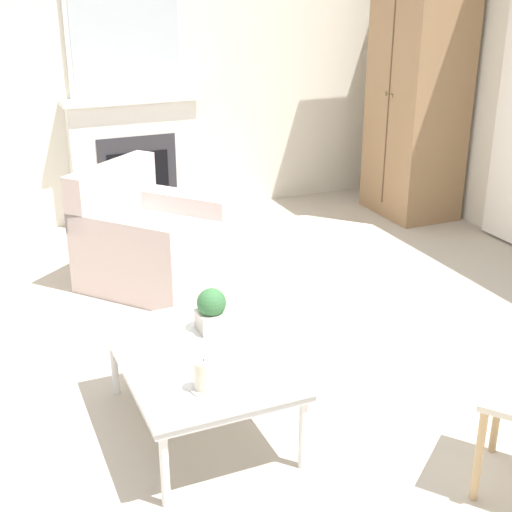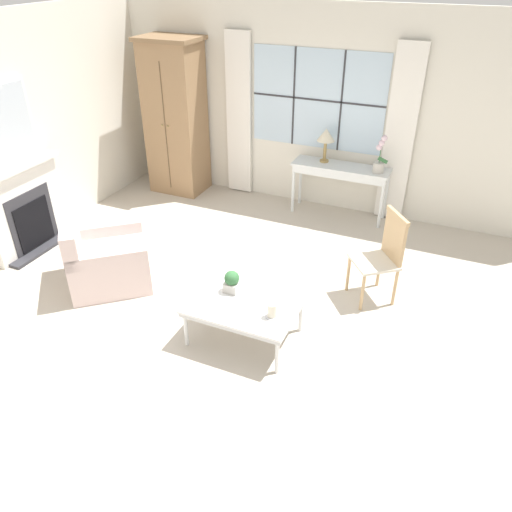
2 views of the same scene
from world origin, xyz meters
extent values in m
plane|color=#BCB2A3|center=(0.00, 0.00, 0.00)|extent=(14.00, 14.00, 0.00)
cube|color=silver|center=(0.00, 3.03, 1.40)|extent=(7.20, 0.06, 2.80)
cube|color=silver|center=(0.00, 3.00, 1.56)|extent=(1.91, 0.01, 1.34)
cube|color=#2D2D33|center=(-0.34, 2.99, 1.56)|extent=(0.02, 0.02, 1.34)
cube|color=#2D2D33|center=(0.34, 2.99, 1.56)|extent=(0.02, 0.02, 1.34)
cube|color=#2D2D33|center=(0.00, 2.99, 1.56)|extent=(1.91, 0.02, 0.02)
cube|color=white|center=(-1.19, 2.95, 1.21)|extent=(0.39, 0.06, 2.38)
cube|color=white|center=(1.19, 2.95, 1.21)|extent=(0.39, 0.06, 2.38)
cube|color=silver|center=(-3.03, 0.60, 1.40)|extent=(0.06, 7.20, 2.80)
cube|color=#2D2D33|center=(-2.83, 0.23, 0.02)|extent=(0.34, 1.02, 0.04)
cube|color=silver|center=(-2.91, 0.23, 0.54)|extent=(0.18, 1.13, 1.08)
cube|color=silver|center=(-2.88, 0.23, 1.10)|extent=(0.24, 1.21, 0.04)
cube|color=black|center=(-2.81, 0.23, 0.36)|extent=(0.02, 0.54, 0.60)
cube|color=#2D2D33|center=(-2.82, 0.23, 0.42)|extent=(0.01, 0.70, 0.76)
cube|color=#93704C|center=(-2.11, 2.65, 1.12)|extent=(0.80, 0.60, 2.25)
cube|color=olive|center=(-2.11, 2.65, 2.28)|extent=(0.88, 0.66, 0.06)
cube|color=brown|center=(-2.11, 2.35, 1.08)|extent=(0.01, 0.01, 1.89)
sphere|color=#997F4C|center=(-2.16, 2.34, 1.12)|extent=(0.03, 0.03, 0.03)
sphere|color=#997F4C|center=(-2.06, 2.34, 1.12)|extent=(0.03, 0.03, 0.03)
cube|color=silver|center=(0.49, 2.74, 0.75)|extent=(1.36, 0.40, 0.03)
cube|color=silver|center=(0.49, 2.74, 0.68)|extent=(1.31, 0.39, 0.10)
cylinder|color=silver|center=(-0.16, 2.58, 0.37)|extent=(0.04, 0.04, 0.73)
cylinder|color=silver|center=(1.13, 2.58, 0.37)|extent=(0.04, 0.04, 0.73)
cylinder|color=silver|center=(-0.16, 2.90, 0.37)|extent=(0.04, 0.04, 0.73)
cylinder|color=silver|center=(1.13, 2.90, 0.37)|extent=(0.04, 0.04, 0.73)
cylinder|color=#9E7F47|center=(0.22, 2.80, 0.77)|extent=(0.13, 0.13, 0.02)
cylinder|color=#9E7F47|center=(0.22, 2.80, 0.93)|extent=(0.04, 0.04, 0.28)
cone|color=beige|center=(0.22, 2.80, 1.15)|extent=(0.25, 0.25, 0.17)
cylinder|color=#BCB7AD|center=(1.00, 2.69, 0.83)|extent=(0.15, 0.15, 0.14)
cylinder|color=#336638|center=(1.00, 2.69, 1.09)|extent=(0.01, 0.01, 0.37)
cube|color=#336638|center=(1.05, 2.69, 0.94)|extent=(0.14, 0.02, 0.09)
sphere|color=silver|center=(0.98, 2.70, 1.11)|extent=(0.08, 0.08, 0.08)
sphere|color=silver|center=(1.00, 2.70, 1.17)|extent=(0.08, 0.08, 0.08)
sphere|color=silver|center=(1.03, 2.70, 1.24)|extent=(0.08, 0.08, 0.08)
cube|color=beige|center=(-1.48, 0.00, 0.23)|extent=(1.23, 1.23, 0.45)
cube|color=beige|center=(-1.74, -0.23, 0.65)|extent=(0.69, 0.78, 0.40)
cube|color=beige|center=(-1.70, 0.26, 0.30)|extent=(0.79, 0.71, 0.59)
cube|color=beige|center=(-1.26, -0.26, 0.30)|extent=(0.79, 0.71, 0.59)
cube|color=beige|center=(1.38, 0.89, 0.47)|extent=(0.62, 0.62, 0.03)
cube|color=tan|center=(1.54, 1.01, 0.73)|extent=(0.28, 0.34, 0.49)
cube|color=tan|center=(1.54, 1.01, 1.00)|extent=(0.30, 0.37, 0.05)
cylinder|color=tan|center=(1.35, 0.62, 0.23)|extent=(0.04, 0.04, 0.45)
cylinder|color=tan|center=(1.11, 0.92, 0.23)|extent=(0.04, 0.04, 0.45)
cylinder|color=tan|center=(1.65, 0.85, 0.23)|extent=(0.04, 0.04, 0.45)
cylinder|color=tan|center=(1.41, 1.15, 0.23)|extent=(0.04, 0.04, 0.45)
cube|color=silver|center=(0.38, -0.30, 0.42)|extent=(1.05, 0.75, 0.03)
cube|color=beige|center=(0.38, -0.30, 0.38)|extent=(1.03, 0.74, 0.04)
cylinder|color=silver|center=(-0.09, -0.62, 0.20)|extent=(0.04, 0.04, 0.40)
cylinder|color=silver|center=(0.86, -0.62, 0.20)|extent=(0.04, 0.04, 0.40)
cylinder|color=silver|center=(-0.09, 0.03, 0.20)|extent=(0.04, 0.04, 0.40)
cylinder|color=silver|center=(0.86, 0.03, 0.20)|extent=(0.04, 0.04, 0.40)
cube|color=#BCB7AD|center=(0.19, -0.16, 0.48)|extent=(0.14, 0.14, 0.10)
sphere|color=#336638|center=(0.19, -0.16, 0.58)|extent=(0.15, 0.15, 0.15)
cylinder|color=silver|center=(0.71, -0.39, 0.44)|extent=(0.12, 0.12, 0.01)
cylinder|color=beige|center=(0.71, -0.39, 0.51)|extent=(0.09, 0.09, 0.13)
cylinder|color=black|center=(0.71, -0.39, 0.58)|extent=(0.00, 0.00, 0.01)
camera|label=1|loc=(3.26, -1.23, 2.14)|focal=50.00mm
camera|label=2|loc=(2.03, -3.79, 3.34)|focal=35.00mm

